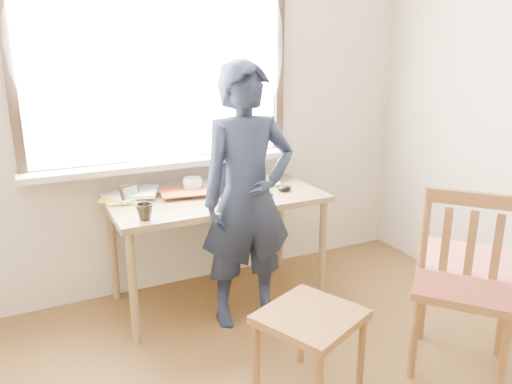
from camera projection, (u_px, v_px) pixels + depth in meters
name	position (u px, v px, depth m)	size (l,w,h in m)	color
room_shell	(344.00, 63.00, 1.76)	(3.52, 4.02, 2.61)	#BEB099
desk	(217.00, 207.00, 3.29)	(1.39, 0.69, 0.74)	brown
laptop	(241.00, 187.00, 3.29)	(0.34, 0.29, 0.21)	black
mug_white	(193.00, 185.00, 3.33)	(0.13, 0.13, 0.10)	white
mug_dark	(145.00, 212.00, 2.82)	(0.10, 0.10, 0.09)	black
mouse	(285.00, 189.00, 3.37)	(0.10, 0.07, 0.04)	black
desk_clutter	(161.00, 193.00, 3.26)	(0.73, 0.53, 0.04)	#2B4E8E
book_a	(159.00, 193.00, 3.29)	(0.19, 0.26, 0.02)	white
book_b	(251.00, 181.00, 3.59)	(0.20, 0.27, 0.02)	white
picture_frame	(130.00, 194.00, 3.11)	(0.13, 0.08, 0.11)	black
work_chair	(310.00, 326.00, 2.42)	(0.58, 0.57, 0.46)	brown
side_chair	(466.00, 275.00, 2.58)	(0.67, 0.67, 1.05)	brown
person	(248.00, 197.00, 3.01)	(0.59, 0.39, 1.62)	black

